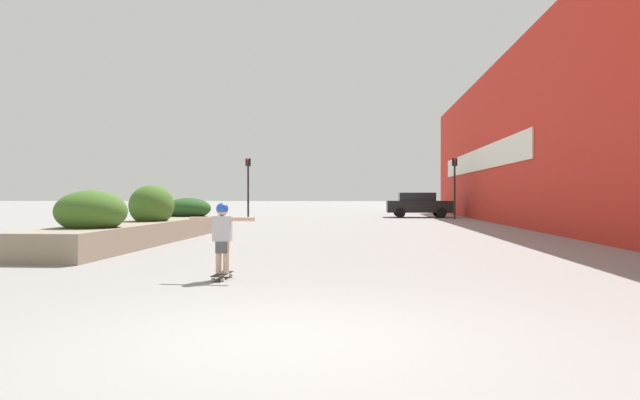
{
  "coord_description": "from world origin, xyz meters",
  "views": [
    {
      "loc": [
        0.69,
        -5.15,
        1.31
      ],
      "look_at": [
        -0.82,
        15.31,
        1.17
      ],
      "focal_mm": 32.0,
      "sensor_mm": 36.0,
      "label": 1
    }
  ],
  "objects_px": {
    "skateboarder": "(222,231)",
    "traffic_light_left": "(248,178)",
    "traffic_light_right": "(455,178)",
    "car_leftmost": "(585,205)",
    "car_center_left": "(419,204)",
    "skateboard": "(222,275)"
  },
  "relations": [
    {
      "from": "skateboarder",
      "to": "car_leftmost",
      "type": "height_order",
      "value": "car_leftmost"
    },
    {
      "from": "skateboarder",
      "to": "traffic_light_right",
      "type": "xyz_separation_m",
      "value": [
        7.49,
        24.26,
        1.62
      ]
    },
    {
      "from": "skateboard",
      "to": "car_leftmost",
      "type": "distance_m",
      "value": 33.57
    },
    {
      "from": "skateboarder",
      "to": "traffic_light_right",
      "type": "distance_m",
      "value": 25.44
    },
    {
      "from": "skateboard",
      "to": "skateboarder",
      "type": "xyz_separation_m",
      "value": [
        0.0,
        -0.0,
        0.7
      ]
    },
    {
      "from": "car_leftmost",
      "to": "car_center_left",
      "type": "height_order",
      "value": "car_center_left"
    },
    {
      "from": "car_center_left",
      "to": "traffic_light_left",
      "type": "bearing_deg",
      "value": -73.45
    },
    {
      "from": "traffic_light_left",
      "to": "traffic_light_right",
      "type": "bearing_deg",
      "value": 1.48
    },
    {
      "from": "car_center_left",
      "to": "traffic_light_right",
      "type": "height_order",
      "value": "traffic_light_right"
    },
    {
      "from": "traffic_light_right",
      "to": "skateboarder",
      "type": "bearing_deg",
      "value": -107.15
    },
    {
      "from": "traffic_light_left",
      "to": "traffic_light_right",
      "type": "height_order",
      "value": "traffic_light_left"
    },
    {
      "from": "skateboarder",
      "to": "traffic_light_left",
      "type": "xyz_separation_m",
      "value": [
        -4.43,
        23.96,
        1.63
      ]
    },
    {
      "from": "skateboarder",
      "to": "car_center_left",
      "type": "xyz_separation_m",
      "value": [
        5.72,
        26.97,
        0.03
      ]
    },
    {
      "from": "car_center_left",
      "to": "traffic_light_left",
      "type": "relative_size",
      "value": 1.14
    },
    {
      "from": "traffic_light_left",
      "to": "skateboarder",
      "type": "bearing_deg",
      "value": -79.52
    },
    {
      "from": "skateboarder",
      "to": "traffic_light_left",
      "type": "relative_size",
      "value": 0.32
    },
    {
      "from": "car_center_left",
      "to": "skateboarder",
      "type": "bearing_deg",
      "value": -11.96
    },
    {
      "from": "skateboard",
      "to": "traffic_light_left",
      "type": "height_order",
      "value": "traffic_light_left"
    },
    {
      "from": "car_leftmost",
      "to": "traffic_light_left",
      "type": "xyz_separation_m",
      "value": [
        -21.02,
        -5.22,
        1.62
      ]
    },
    {
      "from": "car_leftmost",
      "to": "traffic_light_left",
      "type": "bearing_deg",
      "value": 103.94
    },
    {
      "from": "car_center_left",
      "to": "traffic_light_right",
      "type": "distance_m",
      "value": 3.6
    },
    {
      "from": "skateboarder",
      "to": "traffic_light_right",
      "type": "relative_size",
      "value": 0.32
    }
  ]
}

